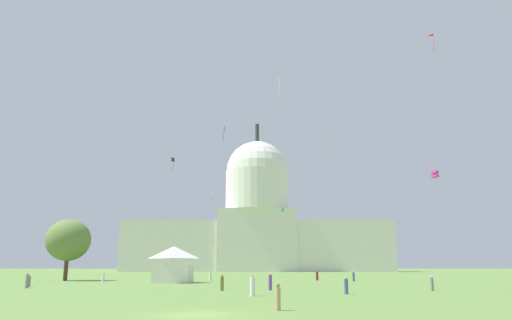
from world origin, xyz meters
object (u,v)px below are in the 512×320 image
kite_cyan_mid (213,195)px  kite_white_high (279,83)px  kite_gold_high (333,139)px  kite_orange_low (218,246)px  person_white_mid_right (253,286)px  person_grey_front_center (29,282)px  person_tan_back_center (278,297)px  person_olive_lawn_far_right (222,283)px  person_white_near_tree_west (103,278)px  person_purple_lawn_far_left (270,282)px  person_white_front_right (210,277)px  kite_magenta_low (435,174)px  person_denim_front_left (354,277)px  kite_black_high (173,160)px  tree_west_far (68,240)px  event_tent (173,264)px  person_denim_near_tree_east (346,286)px  person_grey_edge_east (432,284)px  kite_red_high (433,39)px  person_maroon_mid_center (317,276)px  capitol_building (257,222)px  kite_turquoise_mid (283,210)px  kite_pink_low (210,248)px  kite_blue_mid (224,131)px

kite_cyan_mid → kite_white_high: size_ratio=0.69×
kite_gold_high → kite_orange_low: size_ratio=1.00×
person_white_mid_right → person_grey_front_center: 31.99m
person_grey_front_center → person_tan_back_center: person_tan_back_center is taller
person_olive_lawn_far_right → person_white_mid_right: bearing=72.3°
person_white_near_tree_west → kite_gold_high: (47.68, 71.33, 41.17)m
person_purple_lawn_far_left → kite_gold_high: kite_gold_high is taller
person_white_front_right → kite_white_high: size_ratio=0.34×
person_white_front_right → kite_magenta_low: kite_magenta_low is taller
person_white_front_right → kite_orange_low: 105.75m
person_grey_front_center → kite_magenta_low: size_ratio=1.48×
person_denim_front_left → person_tan_back_center: person_denim_front_left is taller
kite_black_high → person_tan_back_center: bearing=10.6°
tree_west_far → person_denim_front_left: 49.37m
person_olive_lawn_far_right → person_white_front_right: bearing=-120.1°
event_tent → person_white_front_right: (4.60, 10.22, -2.03)m
person_denim_near_tree_east → person_grey_front_center: bearing=-57.2°
person_grey_edge_east → kite_red_high: kite_red_high is taller
person_maroon_mid_center → kite_cyan_mid: size_ratio=0.58×
capitol_building → person_white_near_tree_west: capitol_building is taller
kite_turquoise_mid → person_maroon_mid_center: bearing=-87.7°
person_denim_near_tree_east → person_denim_front_left: 36.59m
person_white_mid_right → person_denim_near_tree_east: (8.46, 2.82, -0.09)m
kite_magenta_low → event_tent: bearing=111.1°
event_tent → person_purple_lawn_far_left: size_ratio=3.43×
kite_orange_low → kite_turquoise_mid: (23.53, -40.01, 9.73)m
person_denim_near_tree_east → kite_pink_low: bearing=-114.8°
person_olive_lawn_far_right → kite_turquoise_mid: size_ratio=1.33×
person_white_front_right → person_purple_lawn_far_left: (9.65, -32.33, 0.16)m
person_white_front_right → person_white_mid_right: (7.94, -42.37, 0.13)m
person_grey_front_center → kite_blue_mid: kite_blue_mid is taller
person_white_near_tree_west → kite_turquoise_mid: 81.79m
person_white_front_right → kite_magenta_low: size_ratio=1.52×
person_grey_edge_east → kite_white_high: kite_white_high is taller
kite_gold_high → capitol_building: bearing=-87.7°
kite_blue_mid → capitol_building: bearing=11.3°
kite_gold_high → person_grey_front_center: bearing=41.3°
event_tent → person_maroon_mid_center: bearing=28.6°
kite_gold_high → kite_blue_mid: bearing=38.2°
tree_west_far → person_maroon_mid_center: (43.53, 1.94, -6.07)m
person_grey_front_center → kite_pink_low: size_ratio=1.17×
person_white_near_tree_west → kite_red_high: size_ratio=0.48×
person_white_near_tree_west → person_maroon_mid_center: size_ratio=0.84×
kite_red_high → person_denim_front_left: bearing=71.1°
person_maroon_mid_center → person_purple_lawn_far_left: person_purple_lawn_far_left is taller
person_white_front_right → kite_cyan_mid: bearing=-131.6°
kite_magenta_low → kite_red_high: bearing=22.8°
event_tent → kite_orange_low: kite_orange_low is taller
kite_pink_low → kite_orange_low: (2.85, 2.93, 0.57)m
person_purple_lawn_far_left → kite_blue_mid: 57.35m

